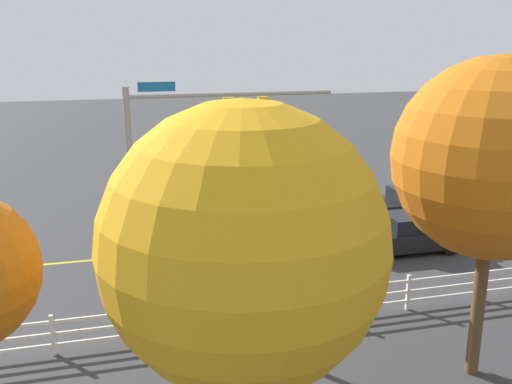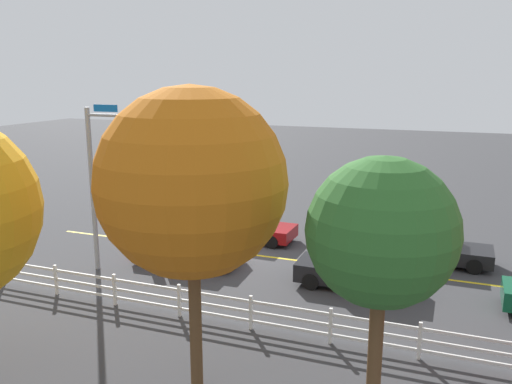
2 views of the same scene
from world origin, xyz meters
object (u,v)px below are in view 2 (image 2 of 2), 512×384
object	(u,v)px
car_2	(247,226)
car_3	(355,270)
car_0	(434,248)
tree_1	(192,183)
pedestrian	(153,245)
car_1	(190,248)
tree_4	(382,233)

from	to	relation	value
car_2	car_3	world-z (taller)	car_3
car_0	tree_1	xyz separation A→B (m)	(5.39, 12.12, 4.82)
pedestrian	tree_1	size ratio (longest dim) A/B	0.22
pedestrian	car_3	bearing A→B (deg)	38.62
car_3	car_2	bearing A→B (deg)	-33.89
pedestrian	tree_1	bearing A→B (deg)	-17.52
car_1	pedestrian	xyz separation A→B (m)	(1.28, 0.87, 0.28)
car_0	car_2	bearing A→B (deg)	179.68
tree_4	tree_1	bearing A→B (deg)	-4.07
car_2	tree_4	world-z (taller)	tree_4
car_1	tree_1	bearing A→B (deg)	116.87
car_0	tree_4	size ratio (longest dim) A/B	0.73
pedestrian	tree_1	distance (m)	10.53
tree_1	tree_4	size ratio (longest dim) A/B	1.22
car_2	pedestrian	size ratio (longest dim) A/B	2.75
car_2	car_3	distance (m)	7.41
car_3	pedestrian	bearing A→B (deg)	4.85
pedestrian	tree_1	world-z (taller)	tree_1
pedestrian	car_1	bearing A→B (deg)	68.45
car_0	car_1	bearing A→B (deg)	-158.38
car_2	tree_1	bearing A→B (deg)	-73.09
car_0	tree_1	bearing A→B (deg)	-113.20
car_2	tree_1	world-z (taller)	tree_1
car_1	car_3	bearing A→B (deg)	176.26
car_2	pedestrian	xyz separation A→B (m)	(2.41, 4.84, 0.25)
tree_4	car_1	bearing A→B (deg)	-43.36
car_0	car_2	world-z (taller)	car_2
car_1	car_2	bearing A→B (deg)	-107.98
pedestrian	tree_4	distance (m)	13.58
car_0	car_3	world-z (taller)	car_3
car_2	tree_1	size ratio (longest dim) A/B	0.59
car_3	pedestrian	distance (m)	8.56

